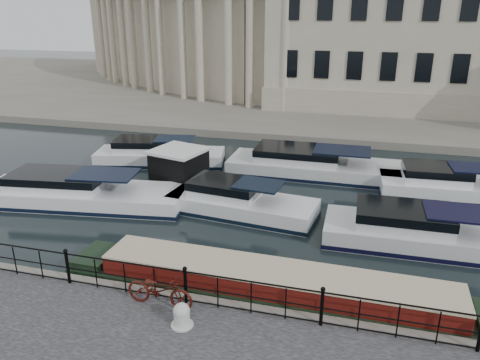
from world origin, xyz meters
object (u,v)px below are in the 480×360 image
bicycle (160,289)px  harbour_hut (179,171)px  mooring_bollard (182,315)px  narrowboat (274,292)px

bicycle → harbour_hut: 11.08m
bicycle → harbour_hut: (-3.69, 10.45, -0.15)m
mooring_bollard → narrowboat: bearing=50.5°
bicycle → narrowboat: bearing=-55.9°
harbour_hut → mooring_bollard: bearing=-52.9°
bicycle → narrowboat: 3.65m
narrowboat → mooring_bollard: bearing=-128.5°
bicycle → mooring_bollard: 1.21m
harbour_hut → narrowboat: bearing=-37.4°
mooring_bollard → narrowboat: mooring_bollard is taller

